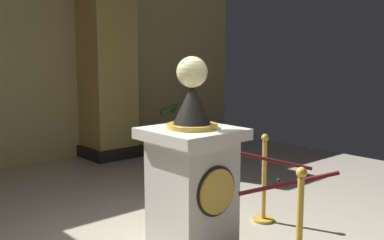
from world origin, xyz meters
name	(u,v)px	position (x,y,z in m)	size (l,w,h in m)	color
pedestal_clock	(192,178)	(0.35, -0.01, 0.73)	(0.77, 0.77, 1.82)	beige
stanchion_far	(264,191)	(1.48, 0.09, 0.34)	(0.24, 0.24, 0.98)	gold
velvet_rope	(279,171)	(0.94, -0.53, 0.79)	(1.18, 1.19, 0.22)	#591419
column_right	(106,56)	(1.90, 4.04, 1.80)	(0.96, 0.96, 3.62)	black
potted_palm_right	(180,139)	(2.66, 2.93, 0.38)	(0.76, 0.69, 1.09)	#4C3828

